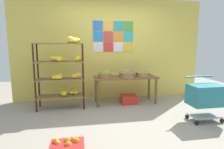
{
  "coord_description": "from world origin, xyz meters",
  "views": [
    {
      "loc": [
        -0.82,
        -3.13,
        1.39
      ],
      "look_at": [
        -0.09,
        0.95,
        0.75
      ],
      "focal_mm": 29.44,
      "sensor_mm": 36.0,
      "label": 1
    }
  ],
  "objects_px": {
    "banana_shelf_unit": "(64,69)",
    "shopping_cart": "(206,96)",
    "orange_crate_foreground": "(67,149)",
    "fruit_basket_centre": "(105,75)",
    "display_table": "(125,80)",
    "fruit_basket_back_left": "(127,74)",
    "produce_crate_under_table": "(129,99)",
    "fruit_basket_left": "(143,74)"
  },
  "relations": [
    {
      "from": "fruit_basket_back_left",
      "to": "shopping_cart",
      "type": "distance_m",
      "value": 1.73
    },
    {
      "from": "fruit_basket_centre",
      "to": "orange_crate_foreground",
      "type": "xyz_separation_m",
      "value": [
        -0.77,
        -1.96,
        -0.65
      ]
    },
    {
      "from": "fruit_basket_back_left",
      "to": "produce_crate_under_table",
      "type": "relative_size",
      "value": 1.06
    },
    {
      "from": "banana_shelf_unit",
      "to": "fruit_basket_left",
      "type": "distance_m",
      "value": 1.87
    },
    {
      "from": "display_table",
      "to": "fruit_basket_back_left",
      "type": "xyz_separation_m",
      "value": [
        0.02,
        -0.1,
        0.16
      ]
    },
    {
      "from": "produce_crate_under_table",
      "to": "orange_crate_foreground",
      "type": "height_order",
      "value": "orange_crate_foreground"
    },
    {
      "from": "banana_shelf_unit",
      "to": "display_table",
      "type": "relative_size",
      "value": 1.05
    },
    {
      "from": "shopping_cart",
      "to": "fruit_basket_centre",
      "type": "bearing_deg",
      "value": 154.27
    },
    {
      "from": "fruit_basket_back_left",
      "to": "fruit_basket_left",
      "type": "relative_size",
      "value": 1.14
    },
    {
      "from": "orange_crate_foreground",
      "to": "display_table",
      "type": "bearing_deg",
      "value": 57.92
    },
    {
      "from": "fruit_basket_centre",
      "to": "orange_crate_foreground",
      "type": "height_order",
      "value": "fruit_basket_centre"
    },
    {
      "from": "display_table",
      "to": "fruit_basket_centre",
      "type": "height_order",
      "value": "fruit_basket_centre"
    },
    {
      "from": "fruit_basket_back_left",
      "to": "shopping_cart",
      "type": "relative_size",
      "value": 0.5
    },
    {
      "from": "banana_shelf_unit",
      "to": "fruit_basket_left",
      "type": "height_order",
      "value": "banana_shelf_unit"
    },
    {
      "from": "banana_shelf_unit",
      "to": "shopping_cart",
      "type": "relative_size",
      "value": 1.95
    },
    {
      "from": "fruit_basket_back_left",
      "to": "shopping_cart",
      "type": "xyz_separation_m",
      "value": [
        1.18,
        -1.24,
        -0.27
      ]
    },
    {
      "from": "fruit_basket_centre",
      "to": "fruit_basket_left",
      "type": "relative_size",
      "value": 0.93
    },
    {
      "from": "banana_shelf_unit",
      "to": "shopping_cart",
      "type": "height_order",
      "value": "banana_shelf_unit"
    },
    {
      "from": "banana_shelf_unit",
      "to": "display_table",
      "type": "xyz_separation_m",
      "value": [
        1.43,
        0.15,
        -0.32
      ]
    },
    {
      "from": "banana_shelf_unit",
      "to": "fruit_basket_back_left",
      "type": "xyz_separation_m",
      "value": [
        1.45,
        0.05,
        -0.16
      ]
    },
    {
      "from": "fruit_basket_centre",
      "to": "display_table",
      "type": "bearing_deg",
      "value": 8.47
    },
    {
      "from": "fruit_basket_centre",
      "to": "orange_crate_foreground",
      "type": "distance_m",
      "value": 2.2
    },
    {
      "from": "fruit_basket_centre",
      "to": "banana_shelf_unit",
      "type": "bearing_deg",
      "value": -175.42
    },
    {
      "from": "fruit_basket_back_left",
      "to": "fruit_basket_left",
      "type": "xyz_separation_m",
      "value": [
        0.41,
        0.06,
        -0.01
      ]
    },
    {
      "from": "produce_crate_under_table",
      "to": "orange_crate_foreground",
      "type": "bearing_deg",
      "value": -124.1
    },
    {
      "from": "fruit_basket_left",
      "to": "produce_crate_under_table",
      "type": "bearing_deg",
      "value": 179.38
    },
    {
      "from": "orange_crate_foreground",
      "to": "fruit_basket_back_left",
      "type": "bearing_deg",
      "value": 56.24
    },
    {
      "from": "display_table",
      "to": "orange_crate_foreground",
      "type": "relative_size",
      "value": 3.57
    },
    {
      "from": "produce_crate_under_table",
      "to": "fruit_basket_left",
      "type": "bearing_deg",
      "value": -0.62
    },
    {
      "from": "fruit_basket_centre",
      "to": "fruit_basket_left",
      "type": "bearing_deg",
      "value": 2.06
    },
    {
      "from": "fruit_basket_centre",
      "to": "orange_crate_foreground",
      "type": "relative_size",
      "value": 0.77
    },
    {
      "from": "orange_crate_foreground",
      "to": "shopping_cart",
      "type": "distance_m",
      "value": 2.6
    },
    {
      "from": "fruit_basket_centre",
      "to": "shopping_cart",
      "type": "height_order",
      "value": "fruit_basket_centre"
    },
    {
      "from": "produce_crate_under_table",
      "to": "orange_crate_foreground",
      "type": "xyz_separation_m",
      "value": [
        -1.35,
        -2.0,
        -0.01
      ]
    },
    {
      "from": "banana_shelf_unit",
      "to": "fruit_basket_back_left",
      "type": "height_order",
      "value": "banana_shelf_unit"
    },
    {
      "from": "fruit_basket_left",
      "to": "shopping_cart",
      "type": "distance_m",
      "value": 1.53
    },
    {
      "from": "display_table",
      "to": "fruit_basket_centre",
      "type": "distance_m",
      "value": 0.54
    },
    {
      "from": "fruit_basket_back_left",
      "to": "shopping_cart",
      "type": "height_order",
      "value": "fruit_basket_back_left"
    },
    {
      "from": "banana_shelf_unit",
      "to": "shopping_cart",
      "type": "bearing_deg",
      "value": -24.39
    },
    {
      "from": "produce_crate_under_table",
      "to": "shopping_cart",
      "type": "relative_size",
      "value": 0.46
    },
    {
      "from": "banana_shelf_unit",
      "to": "display_table",
      "type": "distance_m",
      "value": 1.47
    },
    {
      "from": "orange_crate_foreground",
      "to": "produce_crate_under_table",
      "type": "bearing_deg",
      "value": 55.9
    }
  ]
}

